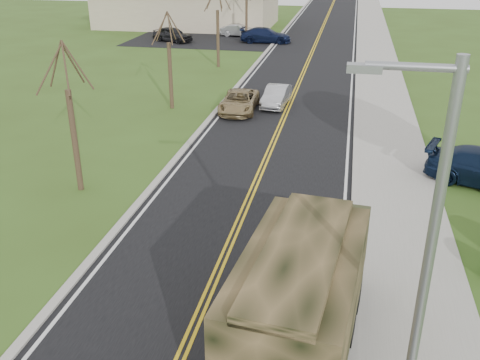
# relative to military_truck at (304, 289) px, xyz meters

# --- Properties ---
(road) EXTENTS (8.00, 120.00, 0.01)m
(road) POSITION_rel_military_truck_xyz_m (-2.87, 37.87, -1.97)
(road) COLOR black
(road) RESTS_ON ground
(curb_right) EXTENTS (0.30, 120.00, 0.12)m
(curb_right) POSITION_rel_military_truck_xyz_m (1.28, 37.87, -1.92)
(curb_right) COLOR #9E998E
(curb_right) RESTS_ON ground
(sidewalk_right) EXTENTS (3.20, 120.00, 0.10)m
(sidewalk_right) POSITION_rel_military_truck_xyz_m (3.03, 37.87, -1.93)
(sidewalk_right) COLOR #9E998E
(sidewalk_right) RESTS_ON ground
(curb_left) EXTENTS (0.30, 120.00, 0.10)m
(curb_left) POSITION_rel_military_truck_xyz_m (-7.02, 37.87, -1.93)
(curb_left) COLOR #9E998E
(curb_left) RESTS_ON ground
(street_light) EXTENTS (1.65, 0.22, 8.00)m
(street_light) POSITION_rel_military_truck_xyz_m (2.03, -2.63, 2.45)
(street_light) COLOR gray
(street_light) RESTS_ON ground
(bare_tree_a) EXTENTS (1.93, 2.26, 6.08)m
(bare_tree_a) POSITION_rel_military_truck_xyz_m (-9.87, 7.87, 0.65)
(bare_tree_a) COLOR #38281C
(bare_tree_a) RESTS_ON ground
(bare_tree_b) EXTENTS (1.83, 2.14, 5.73)m
(bare_tree_b) POSITION_rel_military_truck_xyz_m (-9.87, 19.87, 0.50)
(bare_tree_b) COLOR #38281C
(bare_tree_b) RESTS_ON ground
(bare_tree_c) EXTENTS (2.04, 2.39, 6.42)m
(bare_tree_c) POSITION_rel_military_truck_xyz_m (-9.87, 31.87, 0.80)
(bare_tree_c) COLOR #38281C
(bare_tree_c) RESTS_ON ground
(bare_tree_d) EXTENTS (1.88, 2.20, 5.91)m
(bare_tree_d) POSITION_rel_military_truck_xyz_m (-9.87, 43.87, 0.57)
(bare_tree_d) COLOR #38281C
(bare_tree_d) RESTS_ON ground
(commercial_building) EXTENTS (25.50, 21.50, 5.65)m
(commercial_building) POSITION_rel_military_truck_xyz_m (-18.85, 53.84, 0.71)
(commercial_building) COLOR tan
(commercial_building) RESTS_ON ground
(military_truck) EXTENTS (3.11, 7.13, 3.45)m
(military_truck) POSITION_rel_military_truck_xyz_m (0.00, 0.00, 0.00)
(military_truck) COLOR black
(military_truck) RESTS_ON ground
(suv_champagne) EXTENTS (2.22, 4.49, 1.22)m
(suv_champagne) POSITION_rel_military_truck_xyz_m (-5.69, 20.02, -1.37)
(suv_champagne) COLOR #978155
(suv_champagne) RESTS_ON ground
(sedan_silver) EXTENTS (1.55, 3.81, 1.23)m
(sedan_silver) POSITION_rel_military_truck_xyz_m (-3.67, 21.66, -1.36)
(sedan_silver) COLOR #B2B1B6
(sedan_silver) RESTS_ON ground
(lot_car_dark) EXTENTS (4.67, 3.32, 1.48)m
(lot_car_dark) POSITION_rel_military_truck_xyz_m (-17.20, 42.37, -1.24)
(lot_car_dark) COLOR black
(lot_car_dark) RESTS_ON ground
(lot_car_silver) EXTENTS (3.88, 1.45, 1.27)m
(lot_car_silver) POSITION_rel_military_truck_xyz_m (-11.30, 46.97, -1.34)
(lot_car_silver) COLOR #AAA9AE
(lot_car_silver) RESTS_ON ground
(lot_car_navy) EXTENTS (5.19, 2.36, 1.47)m
(lot_car_navy) POSITION_rel_military_truck_xyz_m (-7.87, 43.71, -1.24)
(lot_car_navy) COLOR #0E1634
(lot_car_navy) RESTS_ON ground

